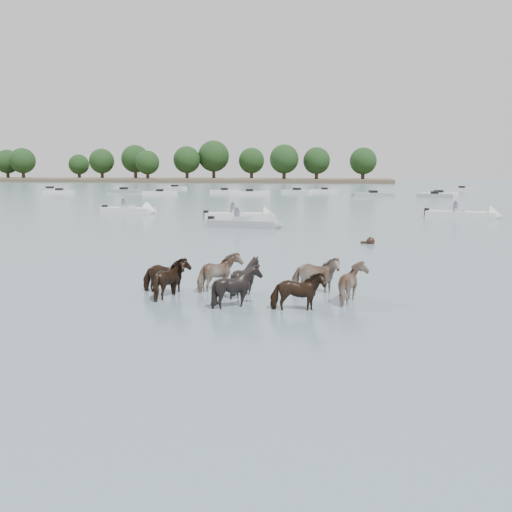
# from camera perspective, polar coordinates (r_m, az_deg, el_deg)

# --- Properties ---
(ground) EXTENTS (400.00, 400.00, 0.00)m
(ground) POSITION_cam_1_polar(r_m,az_deg,el_deg) (15.40, 3.17, -5.45)
(ground) COLOR slate
(ground) RESTS_ON ground
(shoreline) EXTENTS (160.00, 30.00, 1.00)m
(shoreline) POSITION_cam_1_polar(r_m,az_deg,el_deg) (179.84, -13.17, 7.40)
(shoreline) COLOR #4C4233
(shoreline) RESTS_ON ground
(pony_herd) EXTENTS (7.16, 3.34, 1.31)m
(pony_herd) POSITION_cam_1_polar(r_m,az_deg,el_deg) (16.77, -0.72, -2.55)
(pony_herd) COLOR black
(pony_herd) RESTS_ON ground
(swimming_pony) EXTENTS (0.72, 0.44, 0.44)m
(swimming_pony) POSITION_cam_1_polar(r_m,az_deg,el_deg) (29.61, 11.25, 1.42)
(swimming_pony) COLOR black
(swimming_pony) RESTS_ON ground
(motorboat_a) EXTENTS (5.56, 2.17, 1.92)m
(motorboat_a) POSITION_cam_1_polar(r_m,az_deg,el_deg) (43.26, -0.81, 3.99)
(motorboat_a) COLOR silver
(motorboat_a) RESTS_ON ground
(motorboat_b) EXTENTS (5.29, 2.43, 1.92)m
(motorboat_b) POSITION_cam_1_polar(r_m,az_deg,el_deg) (37.10, -0.23, 3.21)
(motorboat_b) COLOR gray
(motorboat_b) RESTS_ON ground
(motorboat_c) EXTENTS (5.84, 3.02, 1.92)m
(motorboat_c) POSITION_cam_1_polar(r_m,az_deg,el_deg) (47.58, 20.64, 3.86)
(motorboat_c) COLOR silver
(motorboat_c) RESTS_ON ground
(motorboat_f) EXTENTS (5.40, 2.50, 1.92)m
(motorboat_f) POSITION_cam_1_polar(r_m,az_deg,el_deg) (50.09, -11.94, 4.44)
(motorboat_f) COLOR silver
(motorboat_f) RESTS_ON ground
(distant_flotilla) EXTENTS (103.81, 28.03, 0.93)m
(distant_flotilla) POSITION_cam_1_polar(r_m,az_deg,el_deg) (89.71, 9.28, 6.32)
(distant_flotilla) COLOR silver
(distant_flotilla) RESTS_ON ground
(treeline) EXTENTS (150.57, 21.91, 12.36)m
(treeline) POSITION_cam_1_polar(r_m,az_deg,el_deg) (180.23, -12.84, 9.29)
(treeline) COLOR #382619
(treeline) RESTS_ON ground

